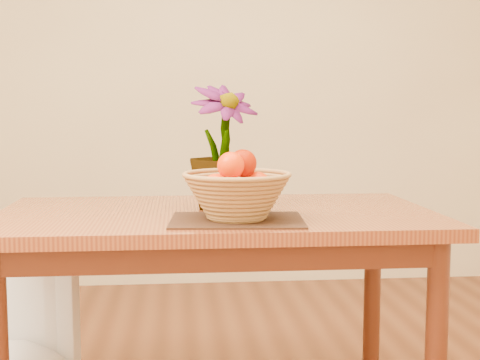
{
  "coord_description": "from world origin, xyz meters",
  "views": [
    {
      "loc": [
        -0.12,
        -1.84,
        1.08
      ],
      "look_at": [
        0.06,
        0.11,
        0.87
      ],
      "focal_mm": 50.0,
      "sensor_mm": 36.0,
      "label": 1
    }
  ],
  "objects": [
    {
      "name": "orange_pile",
      "position": [
        0.05,
        0.1,
        0.88
      ],
      "size": [
        0.21,
        0.2,
        0.15
      ],
      "rotation": [
        0.0,
        0.0,
        -0.19
      ],
      "color": "#FF3B04",
      "rests_on": "wicker_basket"
    },
    {
      "name": "wall_back",
      "position": [
        0.0,
        2.25,
        1.35
      ],
      "size": [
        4.0,
        0.02,
        2.7
      ],
      "primitive_type": "cube",
      "color": "#FFEFC2",
      "rests_on": "floor"
    },
    {
      "name": "table",
      "position": [
        0.0,
        0.3,
        0.66
      ],
      "size": [
        1.4,
        0.8,
        0.75
      ],
      "color": "brown",
      "rests_on": "floor"
    },
    {
      "name": "potted_plant",
      "position": [
        0.02,
        0.35,
        0.96
      ],
      "size": [
        0.31,
        0.31,
        0.41
      ],
      "primitive_type": "imported",
      "rotation": [
        0.0,
        0.0,
        0.46
      ],
      "color": "#1E4413",
      "rests_on": "table"
    },
    {
      "name": "wicker_basket",
      "position": [
        0.05,
        0.1,
        0.82
      ],
      "size": [
        0.32,
        0.32,
        0.13
      ],
      "color": "#A47944",
      "rests_on": "placemat"
    },
    {
      "name": "placemat",
      "position": [
        0.05,
        0.1,
        0.75
      ],
      "size": [
        0.41,
        0.32,
        0.01
      ],
      "primitive_type": "cube",
      "rotation": [
        0.0,
        0.0,
        -0.08
      ],
      "color": "#361F13",
      "rests_on": "table"
    }
  ]
}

